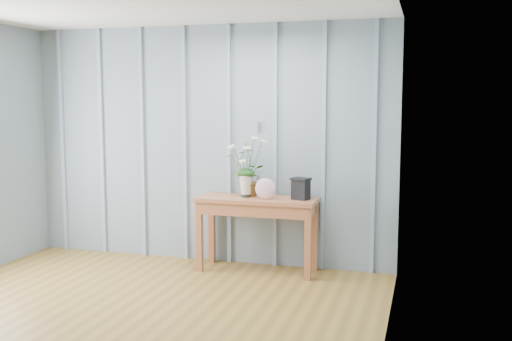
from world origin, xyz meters
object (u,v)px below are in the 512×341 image
(daisy_vase, at_px, (246,158))
(felt_disc_vessel, at_px, (266,189))
(sideboard, at_px, (257,209))
(carved_box, at_px, (301,188))

(daisy_vase, distance_m, felt_disc_vessel, 0.38)
(sideboard, bearing_deg, felt_disc_vessel, -37.07)
(daisy_vase, height_order, carved_box, daisy_vase)
(felt_disc_vessel, distance_m, carved_box, 0.34)
(felt_disc_vessel, xyz_separation_m, carved_box, (0.33, 0.09, 0.00))
(carved_box, bearing_deg, sideboard, -178.92)
(sideboard, xyz_separation_m, daisy_vase, (-0.12, 0.00, 0.51))
(felt_disc_vessel, height_order, carved_box, carved_box)
(sideboard, height_order, carved_box, carved_box)
(carved_box, bearing_deg, daisy_vase, -179.17)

